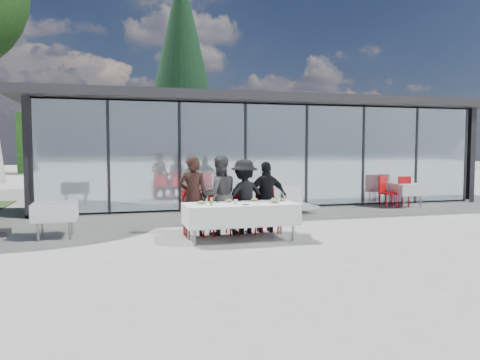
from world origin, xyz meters
The scene contains 26 objects.
ground centered at (0.00, 0.00, 0.00)m, with size 90.00×90.00×0.00m, color #989790.
pavilion centered at (2.00, 8.16, 2.15)m, with size 14.80×8.80×3.44m.
treeline centered at (-2.00, 28.00, 2.20)m, with size 62.50×2.00×4.40m.
dining_table centered at (-0.29, -0.22, 0.54)m, with size 2.26×0.96×0.75m.
diner_a centered at (-1.13, 0.51, 0.84)m, with size 0.62×0.62×1.69m, color black.
diner_chair_a centered at (-1.13, 0.53, 0.54)m, with size 0.44×0.44×0.97m.
diner_b centered at (-0.56, 0.51, 0.85)m, with size 0.82×0.82×1.70m, color #444444.
diner_chair_b centered at (-0.56, 0.53, 0.54)m, with size 0.44×0.44×0.97m.
diner_c centered at (-0.01, 0.51, 0.81)m, with size 1.04×1.04×1.61m, color black.
diner_chair_c centered at (-0.01, 0.53, 0.54)m, with size 0.44×0.44×0.97m.
diner_d centered at (0.51, 0.51, 0.78)m, with size 0.92×0.92×1.57m, color black.
diner_chair_d centered at (0.51, 0.53, 0.54)m, with size 0.44×0.44×0.97m.
plate_a centered at (-1.08, -0.14, 0.78)m, with size 0.24×0.24×0.07m.
plate_b centered at (-0.49, -0.02, 0.78)m, with size 0.24×0.24×0.07m.
plate_c centered at (0.07, 0.00, 0.78)m, with size 0.24×0.24×0.07m.
plate_d centered at (0.62, -0.11, 0.78)m, with size 0.24×0.24×0.07m.
plate_extra centered at (0.37, -0.39, 0.78)m, with size 0.24×0.24×0.07m.
juice_bottle centered at (-0.93, -0.42, 0.83)m, with size 0.06×0.06×0.16m, color #83A846.
drinking_glasses centered at (0.14, -0.34, 0.80)m, with size 0.96×0.10×0.10m.
folded_eyeglasses centered at (-0.26, -0.48, 0.76)m, with size 0.14×0.03×0.01m, color black.
spare_table_left centered at (-3.92, 1.03, 0.55)m, with size 0.86×0.86×0.74m.
spare_table_right centered at (6.17, 3.51, 0.55)m, with size 0.86×0.86×0.74m.
spare_chair_a centered at (5.49, 3.60, 0.54)m, with size 0.60×0.60×0.97m.
spare_chair_b centered at (6.04, 3.52, 0.54)m, with size 0.45×0.45×0.97m.
lounger centered at (2.51, 3.56, 0.26)m, with size 0.68×1.37×0.72m.
conifer_tree centered at (0.50, 13.00, 5.99)m, with size 4.00×4.00×10.50m.
Camera 1 is at (-2.79, -9.23, 1.88)m, focal length 35.00 mm.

